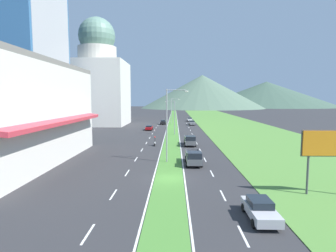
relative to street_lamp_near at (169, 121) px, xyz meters
The scene contains 46 objects.
ground_plane 10.03m from the street_lamp_near, 88.77° to the right, with size 600.00×600.00×0.00m, color #2D2D30.
grass_median 52.20m from the street_lamp_near, 89.81° to the left, with size 3.20×240.00×0.06m, color #477F33.
grass_verge_right 56.18m from the street_lamp_near, 68.17° to the left, with size 24.00×240.00×0.06m, color #518438.
lane_dash_left_1 22.06m from the street_lamp_near, 103.39° to the right, with size 0.16×2.80×0.01m, color silver.
lane_dash_left_2 15.30m from the street_lamp_near, 110.39° to the right, with size 0.16×2.80×0.01m, color silver.
lane_dash_left_3 9.61m from the street_lamp_near, 130.30° to the right, with size 0.16×2.80×0.01m, color silver.
lane_dash_left_4 7.83m from the street_lamp_near, 161.65° to the left, with size 0.16×2.80×0.01m, color silver.
lane_dash_left_5 11.87m from the street_lamp_near, 118.49° to the left, with size 0.16×2.80×0.01m, color silver.
lane_dash_left_6 18.20m from the street_lamp_near, 106.61° to the left, with size 0.16×2.80×0.01m, color silver.
lane_dash_left_7 25.15m from the street_lamp_near, 101.62° to the left, with size 0.16×2.80×0.01m, color silver.
lane_dash_left_8 32.32m from the street_lamp_near, 98.92° to the left, with size 0.16×2.80×0.01m, color silver.
lane_dash_left_9 39.58m from the street_lamp_near, 97.23° to the left, with size 0.16×2.80×0.01m, color silver.
lane_dash_left_10 46.91m from the street_lamp_near, 96.07° to the left, with size 0.16×2.80×0.01m, color silver.
lane_dash_left_11 54.26m from the street_lamp_near, 95.24° to the left, with size 0.16×2.80×0.01m, color silver.
lane_dash_left_12 61.64m from the street_lamp_near, 94.60° to the left, with size 0.16×2.80×0.01m, color silver.
lane_dash_right_1 22.14m from the street_lamp_near, 75.70° to the right, with size 0.16×2.80×0.01m, color silver.
lane_dash_right_2 15.42m from the street_lamp_near, 68.29° to the right, with size 0.16×2.80×0.01m, color silver.
lane_dash_right_3 9.79m from the street_lamp_near, 47.75° to the right, with size 0.16×2.80×0.01m, color silver.
lane_dash_right_4 8.05m from the street_lamp_near, 17.21° to the left, with size 0.16×2.80×0.01m, color silver.
lane_dash_right_5 12.02m from the street_lamp_near, 59.83° to the left, with size 0.16×2.80×0.01m, color silver.
lane_dash_right_6 18.30m from the street_lamp_near, 72.29° to the left, with size 0.16×2.80×0.01m, color silver.
lane_dash_right_7 25.22m from the street_lamp_near, 77.58° to the left, with size 0.16×2.80×0.01m, color silver.
lane_dash_right_8 32.37m from the street_lamp_near, 80.46° to the left, with size 0.16×2.80×0.01m, color silver.
lane_dash_right_9 39.63m from the street_lamp_near, 82.27° to the left, with size 0.16×2.80×0.01m, color silver.
lane_dash_right_10 46.94m from the street_lamp_near, 83.50° to the left, with size 0.16×2.80×0.01m, color silver.
lane_dash_right_11 54.29m from the street_lamp_near, 84.39° to the left, with size 0.16×2.80×0.01m, color silver.
lane_dash_right_12 61.67m from the street_lamp_near, 85.07° to the left, with size 0.16×2.80×0.01m, color silver.
edge_line_median_left 52.22m from the street_lamp_near, 91.74° to the left, with size 0.16×240.00×0.01m, color silver.
edge_line_median_right 52.24m from the street_lamp_near, 87.87° to the left, with size 0.16×240.00×0.01m, color silver.
domed_building 62.24m from the street_lamp_near, 114.56° to the left, with size 19.30×19.30×36.29m.
midrise_colored 90.02m from the street_lamp_near, 110.27° to the left, with size 14.53×14.53×25.70m, color #B7B2A8.
hill_far_left 253.54m from the street_lamp_near, 117.97° to the left, with size 141.77×141.77×23.04m, color #516B56.
hill_far_center 234.97m from the street_lamp_near, 83.15° to the left, with size 120.44×120.44×32.44m, color #516B56.
hill_far_right 307.13m from the street_lamp_near, 69.23° to the left, with size 156.50×156.50×29.27m, color #3D5647.
street_lamp_near is the anchor object (origin of this frame).
street_lamp_mid 29.43m from the street_lamp_near, 89.00° to the left, with size 2.60×0.39×8.51m.
street_lamp_far 58.80m from the street_lamp_near, 90.08° to the left, with size 3.06×0.29×9.08m.
billboard_roadside 19.50m from the street_lamp_near, 41.42° to the right, with size 4.39×0.28×6.11m.
car_0 40.38m from the street_lamp_near, 99.39° to the left, with size 1.95×4.66×1.36m.
car_1 71.51m from the street_lamp_near, 84.48° to the left, with size 1.98×4.02×1.52m.
car_2 20.17m from the street_lamp_near, 68.56° to the right, with size 1.97×4.49×1.51m.
car_3 55.50m from the street_lamp_near, 82.98° to the left, with size 2.01×4.78×1.51m.
car_4 58.14m from the street_lamp_near, 93.25° to the left, with size 1.96×4.80×1.48m.
pickup_truck_0 15.07m from the street_lamp_near, 74.75° to the left, with size 2.18×5.40×2.00m.
pickup_truck_1 6.13m from the street_lamp_near, 24.07° to the right, with size 2.18×5.40×2.00m.
motorcycle_rider 14.70m from the street_lamp_near, 102.44° to the left, with size 0.36×2.00×1.80m.
Camera 1 is at (0.61, -29.53, 8.88)m, focal length 28.99 mm.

